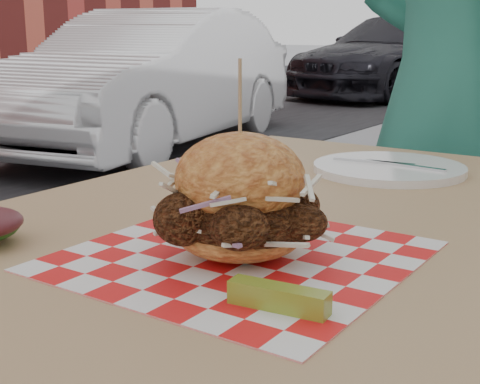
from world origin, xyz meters
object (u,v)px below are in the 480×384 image
(car_dark, at_px, (398,55))
(sandwich, at_px, (240,203))
(diner, at_px, (445,94))
(car_white, at_px, (152,79))
(patio_table, at_px, (289,270))

(car_dark, relative_size, sandwich, 19.55)
(diner, distance_m, car_white, 4.31)
(car_white, bearing_deg, car_dark, 78.35)
(diner, relative_size, patio_table, 1.40)
(car_white, bearing_deg, patio_table, -57.93)
(diner, height_order, car_dark, diner)
(sandwich, bearing_deg, car_dark, 110.16)
(car_dark, height_order, sandwich, car_dark)
(car_white, relative_size, sandwich, 16.46)
(diner, distance_m, car_dark, 9.05)
(car_white, distance_m, sandwich, 5.16)
(diner, height_order, patio_table, diner)
(patio_table, height_order, sandwich, sandwich)
(car_white, height_order, patio_table, car_white)
(car_white, relative_size, car_dark, 0.84)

